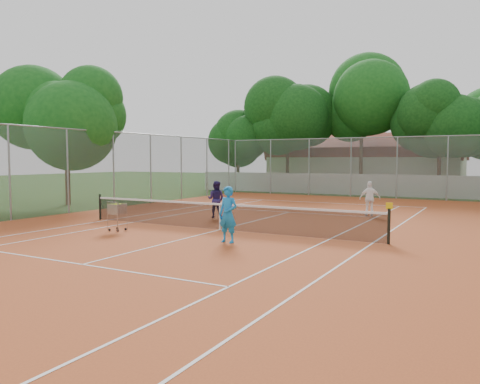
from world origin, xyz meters
The scene contains 12 objects.
ground centered at (0.00, 0.00, 0.00)m, with size 120.00×120.00×0.00m, color #193B10.
court_pad centered at (0.00, 0.00, 0.01)m, with size 18.00×34.00×0.02m, color #AD4B21.
court_lines centered at (0.00, 0.00, 0.02)m, with size 10.98×23.78×0.01m, color white.
tennis_net centered at (0.00, 0.00, 0.51)m, with size 11.88×0.10×0.98m, color black.
perimeter_fence centered at (0.00, 0.00, 2.00)m, with size 18.00×34.00×4.00m, color slate.
boundary_wall centered at (0.00, 19.00, 0.75)m, with size 26.00×0.30×1.50m, color white.
clubhouse centered at (-2.00, 29.00, 2.20)m, with size 16.40×9.00×4.40m, color beige.
tropical_trees centered at (0.00, 22.00, 5.00)m, with size 29.00×19.00×10.00m, color #0D3610.
player_near centered at (1.56, -2.07, 0.88)m, with size 0.63×0.41×1.73m, color #1882D2.
player_far_left centered at (-2.01, 2.97, 0.82)m, with size 0.78×0.61×1.60m, color #241B52.
player_far_right centered at (3.72, 6.87, 0.80)m, with size 0.92×0.38×1.56m, color white.
ball_hopper centered at (-3.03, -2.02, 0.55)m, with size 0.51×0.51×1.07m, color #B1B2B8.
Camera 1 is at (8.76, -14.32, 2.57)m, focal length 35.00 mm.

